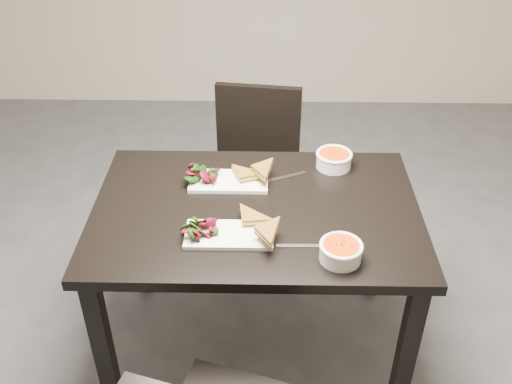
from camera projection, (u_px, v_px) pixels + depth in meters
ground at (155, 357)px, 2.48m from camera, size 5.00×5.00×0.00m
table at (256, 229)px, 2.17m from camera, size 1.20×0.80×0.75m
chair_far at (255, 163)px, 2.86m from camera, size 0.47×0.47×0.85m
plate_near at (229, 235)px, 1.97m from camera, size 0.30×0.15×0.02m
sandwich_near at (248, 225)px, 1.96m from camera, size 0.16×0.13×0.05m
salad_near at (200, 228)px, 1.95m from camera, size 0.09×0.08×0.04m
soup_bowl_near at (341, 251)px, 1.86m from camera, size 0.14×0.14×0.06m
cutlery_near at (303, 246)px, 1.93m from camera, size 0.18×0.02×0.00m
plate_far at (229, 181)px, 2.24m from camera, size 0.30×0.15×0.02m
sandwich_far at (245, 177)px, 2.21m from camera, size 0.18×0.16×0.05m
salad_far at (203, 175)px, 2.22m from camera, size 0.09×0.09×0.04m
soup_bowl_far at (334, 159)px, 2.32m from camera, size 0.15×0.15×0.07m
cutlery_far at (285, 177)px, 2.27m from camera, size 0.17×0.09×0.00m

